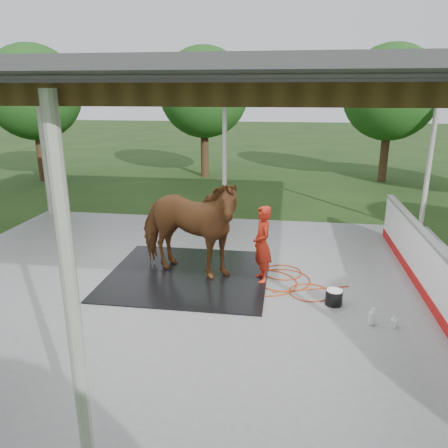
# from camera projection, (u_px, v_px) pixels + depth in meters

# --- Properties ---
(ground) EXTENTS (100.00, 100.00, 0.00)m
(ground) POSITION_uv_depth(u_px,v_px,m) (191.00, 288.00, 8.93)
(ground) COLOR #1E3814
(concrete_slab) EXTENTS (12.00, 10.00, 0.05)m
(concrete_slab) POSITION_uv_depth(u_px,v_px,m) (191.00, 287.00, 8.93)
(concrete_slab) COLOR slate
(concrete_slab) RESTS_ON ground
(pavilion_structure) EXTENTS (12.60, 10.60, 4.05)m
(pavilion_structure) POSITION_uv_depth(u_px,v_px,m) (186.00, 86.00, 7.77)
(pavilion_structure) COLOR beige
(pavilion_structure) RESTS_ON ground
(dasher_board) EXTENTS (0.16, 8.00, 1.15)m
(dasher_board) POSITION_uv_depth(u_px,v_px,m) (432.00, 275.00, 8.12)
(dasher_board) COLOR #A80E0E
(dasher_board) RESTS_ON concrete_slab
(tree_belt) EXTENTS (28.00, 28.00, 5.80)m
(tree_belt) POSITION_uv_depth(u_px,v_px,m) (212.00, 95.00, 8.63)
(tree_belt) COLOR #382314
(tree_belt) RESTS_ON ground
(rubber_mat) EXTENTS (3.40, 3.19, 0.03)m
(rubber_mat) POSITION_uv_depth(u_px,v_px,m) (188.00, 275.00, 9.45)
(rubber_mat) COLOR black
(rubber_mat) RESTS_ON concrete_slab
(horse) EXTENTS (2.76, 1.84, 2.14)m
(horse) POSITION_uv_depth(u_px,v_px,m) (187.00, 227.00, 9.13)
(horse) COLOR brown
(horse) RESTS_ON rubber_mat
(handler) EXTENTS (0.56, 0.69, 1.62)m
(handler) POSITION_uv_depth(u_px,v_px,m) (262.00, 244.00, 8.95)
(handler) COLOR red
(handler) RESTS_ON concrete_slab
(wash_bucket) EXTENTS (0.32, 0.32, 0.29)m
(wash_bucket) POSITION_uv_depth(u_px,v_px,m) (334.00, 297.00, 8.12)
(wash_bucket) COLOR black
(wash_bucket) RESTS_ON concrete_slab
(soap_bottle_a) EXTENTS (0.17, 0.17, 0.31)m
(soap_bottle_a) POSITION_uv_depth(u_px,v_px,m) (372.00, 316.00, 7.42)
(soap_bottle_a) COLOR silver
(soap_bottle_a) RESTS_ON concrete_slab
(soap_bottle_b) EXTENTS (0.12, 0.12, 0.21)m
(soap_bottle_b) POSITION_uv_depth(u_px,v_px,m) (394.00, 321.00, 7.36)
(soap_bottle_b) COLOR #338CD8
(soap_bottle_b) RESTS_ON concrete_slab
(hose_coil) EXTENTS (2.34, 1.77, 0.02)m
(hose_coil) POSITION_uv_depth(u_px,v_px,m) (280.00, 281.00, 9.12)
(hose_coil) COLOR #AA330C
(hose_coil) RESTS_ON concrete_slab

